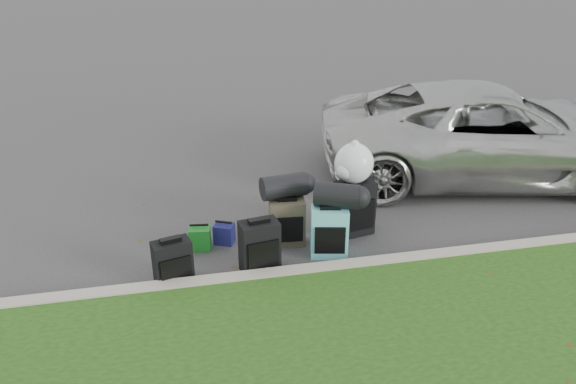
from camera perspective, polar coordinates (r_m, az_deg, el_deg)
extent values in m
plane|color=#383535|center=(7.40, 1.08, -4.44)|extent=(120.00, 120.00, 0.00)
cube|color=#9E937F|center=(6.53, 3.03, -8.10)|extent=(120.00, 0.18, 0.15)
imported|color=#B7B7B2|center=(9.49, 19.86, 5.75)|extent=(5.71, 3.48, 1.48)
cube|color=black|center=(6.47, -11.63, -7.01)|extent=(0.47, 0.33, 0.53)
cube|color=black|center=(6.53, -2.91, -5.58)|extent=(0.48, 0.33, 0.64)
cube|color=#383326|center=(7.09, -0.10, -3.05)|extent=(0.46, 0.31, 0.61)
cube|color=#4EA7A9|center=(6.84, 4.22, -4.09)|extent=(0.49, 0.35, 0.64)
cube|color=black|center=(7.35, 6.74, -1.61)|extent=(0.54, 0.38, 0.73)
cube|color=#1C8125|center=(7.13, -8.92, -4.66)|extent=(0.29, 0.24, 0.29)
cube|color=#171953|center=(7.22, -6.50, -4.23)|extent=(0.30, 0.27, 0.26)
cylinder|color=black|center=(6.97, -0.44, 0.58)|extent=(0.59, 0.37, 0.30)
cylinder|color=black|center=(6.69, 4.99, -0.34)|extent=(0.60, 0.48, 0.30)
sphere|color=white|center=(7.11, 6.72, 2.91)|extent=(0.50, 0.50, 0.50)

